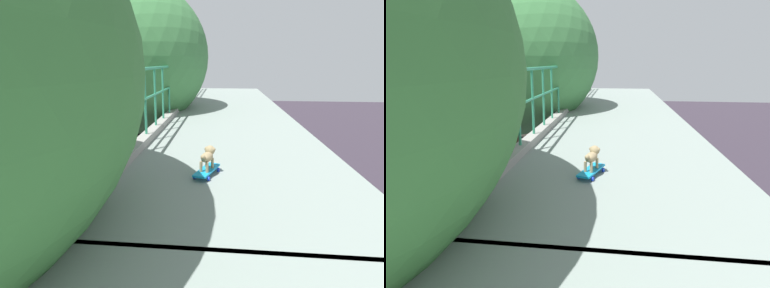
# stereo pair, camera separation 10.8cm
# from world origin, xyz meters

# --- Properties ---
(overpass_deck) EXTENTS (3.16, 28.86, 0.45)m
(overpass_deck) POSITION_xyz_m (1.28, -0.00, 5.83)
(overpass_deck) COLOR gray
(overpass_deck) RESTS_ON bridge_pier
(green_railing) EXTENTS (0.20, 27.42, 1.29)m
(green_railing) POSITION_xyz_m (-0.25, -0.00, 6.32)
(green_railing) COLOR gray
(green_railing) RESTS_ON overpass_deck
(car_yellow_cab_fifth) EXTENTS (1.93, 4.26, 1.67)m
(car_yellow_cab_fifth) POSITION_xyz_m (-5.19, 11.05, 0.71)
(car_yellow_cab_fifth) COLOR yellow
(car_yellow_cab_fifth) RESTS_ON ground
(car_white_sixth) EXTENTS (1.94, 4.42, 1.39)m
(car_white_sixth) POSITION_xyz_m (-8.80, 15.06, 0.63)
(car_white_sixth) COLOR silver
(car_white_sixth) RESTS_ON ground
(car_green_seventh) EXTENTS (1.82, 4.42, 1.48)m
(car_green_seventh) POSITION_xyz_m (-5.18, 18.10, 0.72)
(car_green_seventh) COLOR #176739
(car_green_seventh) RESTS_ON ground
(city_bus) EXTENTS (2.49, 10.08, 3.49)m
(city_bus) POSITION_xyz_m (-8.76, 31.46, 1.96)
(city_bus) COLOR beige
(city_bus) RESTS_ON ground
(roadside_tree_mid) EXTENTS (5.52, 5.52, 9.94)m
(roadside_tree_mid) POSITION_xyz_m (-2.14, 6.99, 7.52)
(roadside_tree_mid) COLOR brown
(roadside_tree_mid) RESTS_ON ground
(roadside_tree_far) EXTENTS (4.08, 4.08, 8.19)m
(roadside_tree_far) POSITION_xyz_m (-2.61, 13.88, 6.33)
(roadside_tree_far) COLOR #4F3A21
(roadside_tree_far) RESTS_ON ground
(toy_skateboard) EXTENTS (0.33, 0.57, 0.08)m
(toy_skateboard) POSITION_xyz_m (0.93, 1.16, 6.11)
(toy_skateboard) COLOR #1493D1
(toy_skateboard) RESTS_ON overpass_deck
(small_dog) EXTENTS (0.20, 0.34, 0.29)m
(small_dog) POSITION_xyz_m (0.94, 1.17, 6.31)
(small_dog) COLOR #9D865F
(small_dog) RESTS_ON toy_skateboard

